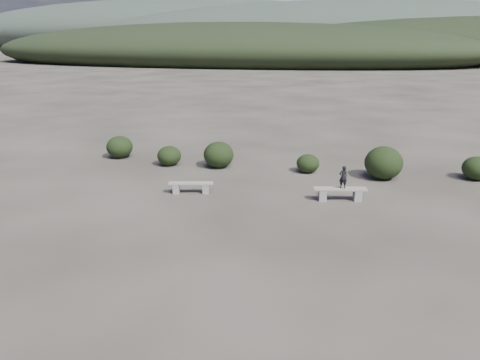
# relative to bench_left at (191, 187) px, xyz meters

# --- Properties ---
(ground) EXTENTS (1200.00, 1200.00, 0.00)m
(ground) POSITION_rel_bench_left_xyz_m (2.88, -4.77, -0.27)
(ground) COLOR #2E2924
(ground) RESTS_ON ground
(bench_left) EXTENTS (1.79, 0.79, 0.44)m
(bench_left) POSITION_rel_bench_left_xyz_m (0.00, 0.00, 0.00)
(bench_left) COLOR gray
(bench_left) RESTS_ON ground
(bench_right) EXTENTS (2.03, 0.83, 0.50)m
(bench_right) POSITION_rel_bench_left_xyz_m (5.78, 0.51, 0.03)
(bench_right) COLOR gray
(bench_right) RESTS_ON ground
(seated_person) EXTENTS (0.37, 0.31, 0.87)m
(seated_person) POSITION_rel_bench_left_xyz_m (5.86, 0.53, 0.66)
(seated_person) COLOR black
(seated_person) RESTS_ON bench_right
(shrub_a) EXTENTS (1.15, 1.15, 0.94)m
(shrub_a) POSITION_rel_bench_left_xyz_m (-2.40, 3.71, 0.20)
(shrub_a) COLOR black
(shrub_a) RESTS_ON ground
(shrub_b) EXTENTS (1.43, 1.43, 1.22)m
(shrub_b) POSITION_rel_bench_left_xyz_m (0.01, 3.94, 0.35)
(shrub_b) COLOR black
(shrub_b) RESTS_ON ground
(shrub_c) EXTENTS (1.05, 1.05, 0.84)m
(shrub_c) POSITION_rel_bench_left_xyz_m (4.21, 4.07, 0.15)
(shrub_c) COLOR black
(shrub_c) RESTS_ON ground
(shrub_d) EXTENTS (1.63, 1.63, 1.43)m
(shrub_d) POSITION_rel_bench_left_xyz_m (7.50, 3.85, 0.45)
(shrub_d) COLOR black
(shrub_d) RESTS_ON ground
(shrub_e) EXTENTS (1.23, 1.23, 1.02)m
(shrub_e) POSITION_rel_bench_left_xyz_m (11.43, 4.65, 0.24)
(shrub_e) COLOR black
(shrub_e) RESTS_ON ground
(shrub_f) EXTENTS (1.32, 1.32, 1.12)m
(shrub_f) POSITION_rel_bench_left_xyz_m (-5.41, 4.49, 0.29)
(shrub_f) COLOR black
(shrub_f) RESTS_ON ground
(mountain_ridges) EXTENTS (500.00, 400.00, 56.00)m
(mountain_ridges) POSITION_rel_bench_left_xyz_m (-4.60, 334.29, 10.57)
(mountain_ridges) COLOR black
(mountain_ridges) RESTS_ON ground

